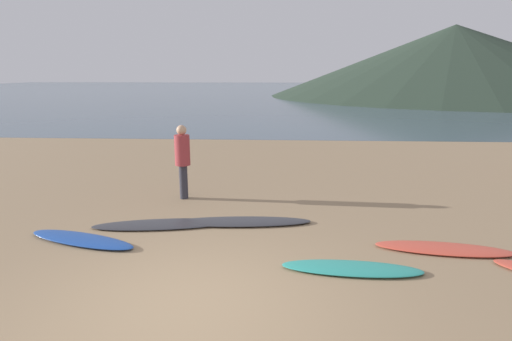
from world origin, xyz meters
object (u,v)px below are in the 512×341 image
surfboard_2 (81,239)px  surfboard_4 (241,222)px  surfboard_6 (444,249)px  surfboard_3 (162,224)px  surfboard_5 (352,268)px  person_0 (183,156)px

surfboard_2 → surfboard_4: size_ratio=0.78×
surfboard_2 → surfboard_6: bearing=17.1°
surfboard_2 → surfboard_3: size_ratio=0.81×
surfboard_3 → surfboard_6: surfboard_6 is taller
surfboard_4 → surfboard_5: surfboard_5 is taller
surfboard_4 → surfboard_2: bearing=-162.9°
surfboard_5 → surfboard_6: surfboard_5 is taller
surfboard_3 → surfboard_6: size_ratio=1.20×
person_0 → surfboard_6: bearing=-52.9°
surfboard_3 → surfboard_5: 3.65m
surfboard_5 → surfboard_2: bearing=173.2°
surfboard_3 → surfboard_4: size_ratio=0.96×
surfboard_6 → surfboard_2: bearing=-173.4°
surfboard_6 → surfboard_5: bearing=-147.1°
surfboard_5 → surfboard_6: bearing=29.7°
surfboard_2 → person_0: 3.00m
surfboard_2 → surfboard_6: surfboard_2 is taller
surfboard_2 → surfboard_3: surfboard_2 is taller
surfboard_6 → person_0: size_ratio=1.28×
surfboard_4 → person_0: (-1.45, 1.55, 0.96)m
surfboard_5 → person_0: person_0 is taller
surfboard_6 → surfboard_3: bearing=176.9°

